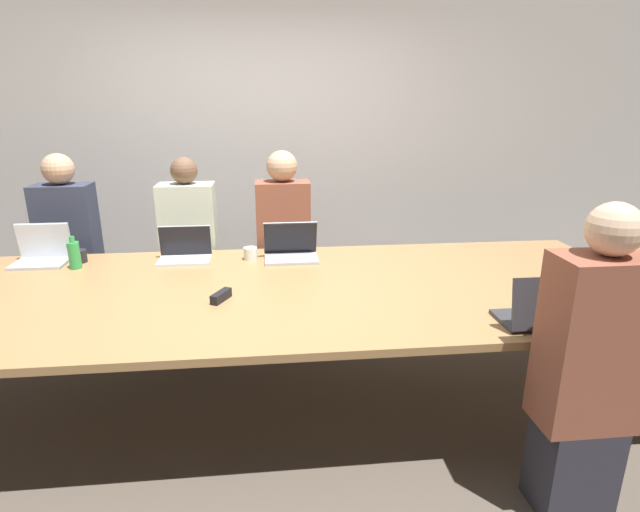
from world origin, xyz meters
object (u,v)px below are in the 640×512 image
object	(u,v)px
person_near_right	(588,373)
laptop_near_right	(543,311)
laptop_far_left	(42,252)
stapler	(221,296)
laptop_far_center	(291,248)
cup_far_center	(250,254)
cup_far_left	(80,256)
bottle_far_left	(74,255)
person_far_left	(71,253)
laptop_far_midleft	(185,250)
person_far_midleft	(191,254)
person_far_center	(284,247)

from	to	relation	value
person_near_right	laptop_near_right	bearing A→B (deg)	-82.54
laptop_far_left	stapler	world-z (taller)	laptop_far_left
person_near_right	laptop_far_left	distance (m)	3.22
laptop_near_right	laptop_far_center	world-z (taller)	laptop_near_right
cup_far_center	cup_far_left	world-z (taller)	same
laptop_far_center	laptop_far_left	size ratio (longest dim) A/B	1.07
laptop_far_left	person_near_right	bearing A→B (deg)	-29.61
person_near_right	bottle_far_left	distance (m)	2.93
cup_far_left	cup_far_center	bearing A→B (deg)	-3.06
laptop_far_left	stapler	bearing A→B (deg)	-32.90
bottle_far_left	person_far_left	bearing A→B (deg)	112.99
bottle_far_left	stapler	xyz separation A→B (m)	(0.96, -0.64, -0.07)
cup_far_left	person_near_right	bearing A→B (deg)	-31.47
person_near_right	stapler	distance (m)	1.77
laptop_far_midleft	laptop_far_left	distance (m)	0.92
person_far_midleft	person_far_center	size ratio (longest dim) A/B	0.98
person_far_center	bottle_far_left	world-z (taller)	person_far_center
laptop_near_right	bottle_far_left	world-z (taller)	laptop_near_right
laptop_far_midleft	cup_far_center	bearing A→B (deg)	-5.28
laptop_near_right	person_far_midleft	distance (m)	2.46
laptop_far_midleft	stapler	size ratio (longest dim) A/B	2.24
laptop_far_midleft	bottle_far_left	bearing A→B (deg)	-171.00
laptop_far_center	stapler	world-z (taller)	laptop_far_center
laptop_far_left	person_far_left	bearing A→B (deg)	87.38
person_far_midleft	cup_far_left	bearing A→B (deg)	-151.32
person_far_midleft	laptop_far_left	world-z (taller)	person_far_midleft
person_near_right	stapler	xyz separation A→B (m)	(-1.58, 0.80, 0.09)
person_far_midleft	person_near_right	bearing A→B (deg)	-45.39
laptop_far_center	laptop_near_right	bearing A→B (deg)	-46.35
laptop_near_right	cup_far_left	world-z (taller)	laptop_near_right
person_near_right	person_far_center	distance (m)	2.30
laptop_far_midleft	stapler	xyz separation A→B (m)	(0.30, -0.75, -0.04)
person_far_center	person_far_left	world-z (taller)	person_far_center
person_near_right	cup_far_center	xyz separation A→B (m)	(-1.44, 1.51, 0.11)
laptop_near_right	person_far_center	bearing A→B (deg)	-54.70
person_far_midleft	person_far_left	distance (m)	0.88
laptop_near_right	person_far_left	bearing A→B (deg)	-31.46
stapler	person_far_center	bearing A→B (deg)	99.53
laptop_far_center	person_far_center	size ratio (longest dim) A/B	0.25
bottle_far_left	person_far_midleft	bearing A→B (deg)	37.05
laptop_far_center	person_far_left	bearing A→B (deg)	162.97
stapler	person_far_midleft	bearing A→B (deg)	133.43
laptop_far_center	laptop_far_left	bearing A→B (deg)	176.95
person_near_right	person_far_midleft	distance (m)	2.71
person_near_right	laptop_far_left	xyz separation A→B (m)	(-2.80, 1.59, 0.14)
person_near_right	cup_far_left	xyz separation A→B (m)	(-2.56, 1.57, 0.11)
stapler	cup_far_center	bearing A→B (deg)	106.41
person_far_center	laptop_far_left	xyz separation A→B (m)	(-1.60, -0.37, 0.13)
laptop_far_center	cup_far_left	distance (m)	1.39
laptop_far_center	cup_far_center	world-z (taller)	laptop_far_center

